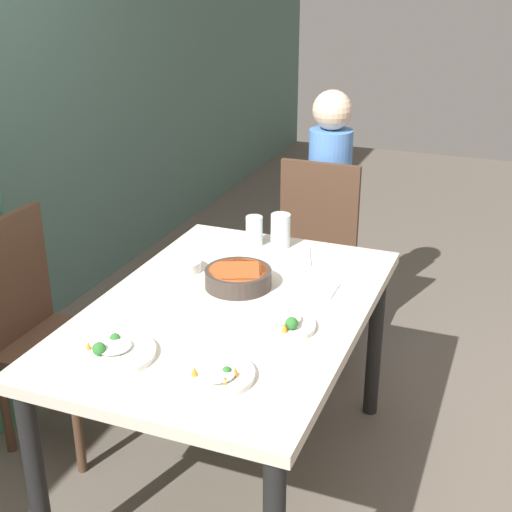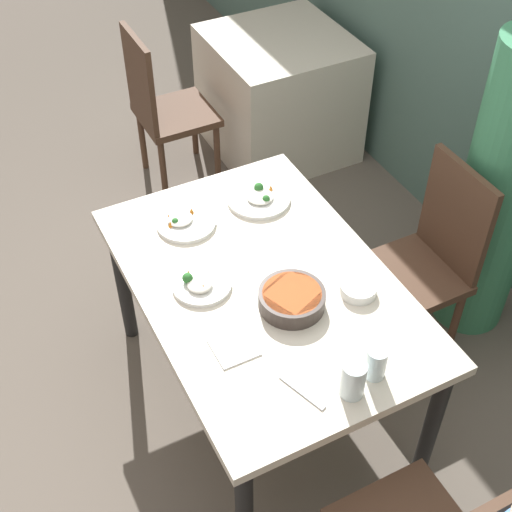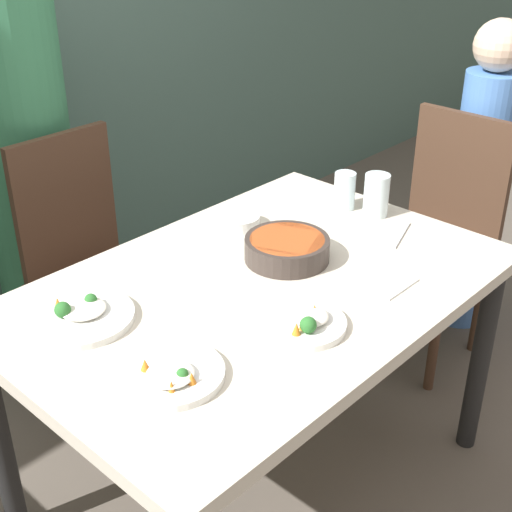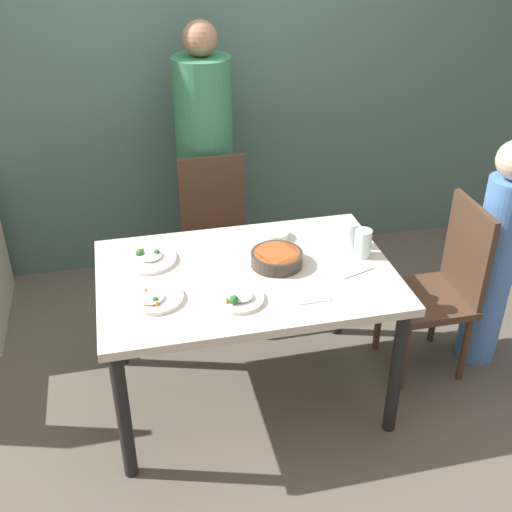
% 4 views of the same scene
% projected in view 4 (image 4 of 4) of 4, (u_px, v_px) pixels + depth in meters
% --- Properties ---
extents(ground_plane, '(10.00, 10.00, 0.00)m').
position_uv_depth(ground_plane, '(247.00, 393.00, 3.25)').
color(ground_plane, '#60564C').
extents(wall_back, '(10.00, 0.06, 2.70)m').
position_uv_depth(wall_back, '(194.00, 55.00, 3.77)').
color(wall_back, '#4C6B60').
rests_on(wall_back, ground_plane).
extents(dining_table, '(1.33, 0.88, 0.72)m').
position_uv_depth(dining_table, '(246.00, 287.00, 2.93)').
color(dining_table, beige).
rests_on(dining_table, ground_plane).
extents(chair_adult_spot, '(0.40, 0.40, 0.92)m').
position_uv_depth(chair_adult_spot, '(217.00, 236.00, 3.66)').
color(chair_adult_spot, '#4C3323').
rests_on(chair_adult_spot, ground_plane).
extents(chair_child_spot, '(0.40, 0.40, 0.92)m').
position_uv_depth(chair_child_spot, '(441.00, 285.00, 3.22)').
color(chair_child_spot, '#4C3323').
rests_on(chair_child_spot, ground_plane).
extents(person_adult, '(0.33, 0.33, 1.61)m').
position_uv_depth(person_adult, '(206.00, 172.00, 3.81)').
color(person_adult, '#387F56').
rests_on(person_adult, ground_plane).
extents(person_child, '(0.21, 0.21, 1.23)m').
position_uv_depth(person_child, '(494.00, 260.00, 3.21)').
color(person_child, '#5184D1').
rests_on(person_child, ground_plane).
extents(bowl_curry, '(0.24, 0.24, 0.06)m').
position_uv_depth(bowl_curry, '(277.00, 258.00, 2.92)').
color(bowl_curry, '#3D332D').
rests_on(bowl_curry, dining_table).
extents(plate_rice_adult, '(0.24, 0.24, 0.05)m').
position_uv_depth(plate_rice_adult, '(155.00, 298.00, 2.68)').
color(plate_rice_adult, white).
rests_on(plate_rice_adult, dining_table).
extents(plate_rice_child, '(0.22, 0.22, 0.06)m').
position_uv_depth(plate_rice_child, '(239.00, 298.00, 2.68)').
color(plate_rice_child, white).
rests_on(plate_rice_child, dining_table).
extents(plate_noodles, '(0.26, 0.26, 0.06)m').
position_uv_depth(plate_noodles, '(148.00, 258.00, 2.96)').
color(plate_noodles, white).
rests_on(plate_noodles, dining_table).
extents(bowl_rice_small, '(0.13, 0.13, 0.04)m').
position_uv_depth(bowl_rice_small, '(275.00, 234.00, 3.14)').
color(bowl_rice_small, white).
rests_on(bowl_rice_small, dining_table).
extents(glass_water_tall, '(0.07, 0.07, 0.12)m').
position_uv_depth(glass_water_tall, '(350.00, 235.00, 3.06)').
color(glass_water_tall, silver).
rests_on(glass_water_tall, dining_table).
extents(glass_water_short, '(0.08, 0.08, 0.14)m').
position_uv_depth(glass_water_short, '(363.00, 243.00, 2.97)').
color(glass_water_short, silver).
rests_on(glass_water_short, dining_table).
extents(napkin_folded, '(0.14, 0.14, 0.01)m').
position_uv_depth(napkin_folded, '(310.00, 293.00, 2.73)').
color(napkin_folded, white).
rests_on(napkin_folded, dining_table).
extents(fork_steel, '(0.18, 0.08, 0.01)m').
position_uv_depth(fork_steel, '(358.00, 272.00, 2.88)').
color(fork_steel, silver).
rests_on(fork_steel, dining_table).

